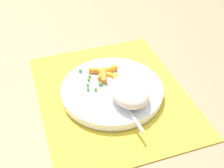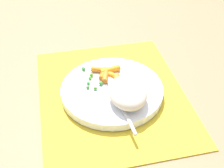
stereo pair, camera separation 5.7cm
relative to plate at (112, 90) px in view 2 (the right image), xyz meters
name	(u,v)px [view 2 (the right image)]	position (x,y,z in m)	size (l,w,h in m)	color
ground_plane	(112,95)	(0.00, 0.00, -0.02)	(2.40, 2.40, 0.00)	#997551
placemat	(112,94)	(0.00, 0.00, -0.01)	(0.41, 0.34, 0.01)	gold
plate	(112,90)	(0.00, 0.00, 0.00)	(0.24, 0.24, 0.02)	white
rice_mound	(128,93)	(-0.05, -0.02, 0.03)	(0.11, 0.08, 0.04)	beige
carrot_portion	(109,74)	(0.04, 0.00, 0.02)	(0.09, 0.07, 0.02)	orange
pea_scatter	(97,78)	(0.03, 0.03, 0.01)	(0.09, 0.09, 0.01)	#57963E
fork	(117,97)	(-0.04, 0.00, 0.01)	(0.19, 0.03, 0.01)	silver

